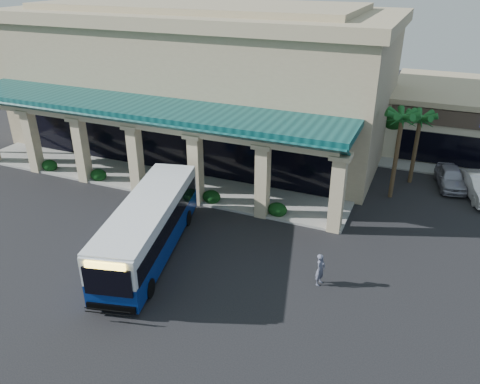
% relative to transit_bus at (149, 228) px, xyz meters
% --- Properties ---
extents(ground, '(110.00, 110.00, 0.00)m').
position_rel_transit_bus_xyz_m(ground, '(2.53, 1.00, -1.53)').
color(ground, black).
extents(main_building, '(30.80, 14.80, 11.35)m').
position_rel_transit_bus_xyz_m(main_building, '(-5.47, 17.00, 4.15)').
color(main_building, tan).
rests_on(main_building, ground).
extents(arcade, '(30.00, 6.20, 5.70)m').
position_rel_transit_bus_xyz_m(arcade, '(-5.47, 7.80, 1.32)').
color(arcade, '#093839').
rests_on(arcade, ground).
extents(palm_0, '(2.40, 2.40, 6.60)m').
position_rel_transit_bus_xyz_m(palm_0, '(11.03, 12.00, 1.77)').
color(palm_0, '#165320').
rests_on(palm_0, ground).
extents(palm_1, '(2.40, 2.40, 5.80)m').
position_rel_transit_bus_xyz_m(palm_1, '(12.03, 15.00, 1.37)').
color(palm_1, '#165320').
rests_on(palm_1, ground).
extents(broadleaf_tree, '(2.60, 2.60, 4.81)m').
position_rel_transit_bus_xyz_m(broadleaf_tree, '(10.03, 20.00, 0.88)').
color(broadleaf_tree, black).
rests_on(broadleaf_tree, ground).
extents(transit_bus, '(5.05, 11.23, 3.05)m').
position_rel_transit_bus_xyz_m(transit_bus, '(0.00, 0.00, 0.00)').
color(transit_bus, navy).
rests_on(transit_bus, ground).
extents(pedestrian, '(0.52, 0.68, 1.66)m').
position_rel_transit_bus_xyz_m(pedestrian, '(9.02, 0.83, -0.70)').
color(pedestrian, '#4F5367').
rests_on(pedestrian, ground).
extents(car_silver, '(2.44, 4.41, 1.42)m').
position_rel_transit_bus_xyz_m(car_silver, '(14.63, 15.26, -0.82)').
color(car_silver, '#9C9BAA').
rests_on(car_silver, ground).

